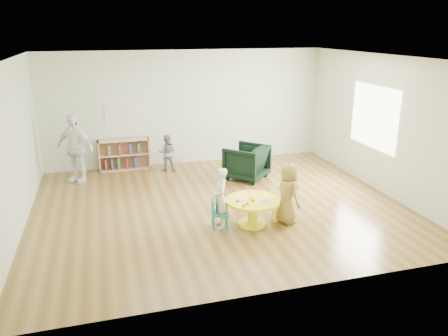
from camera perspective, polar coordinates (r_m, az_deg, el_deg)
The scene contains 11 objects.
room at distance 7.98m, azimuth -0.67°, elevation 7.70°, with size 7.10×7.00×2.80m.
activity_table at distance 7.63m, azimuth 3.78°, elevation -5.14°, with size 0.94×0.94×0.51m.
kid_chair_left at distance 7.52m, azimuth -0.85°, elevation -5.76°, with size 0.33×0.33×0.54m.
kid_chair_right at distance 7.90m, azimuth 7.83°, elevation -4.46°, with size 0.39×0.39×0.61m.
bookshelf at distance 10.85m, azimuth -12.97°, elevation 1.73°, with size 1.20×0.30×0.75m.
alphabet_poster at distance 10.75m, azimuth -13.31°, elevation 6.95°, with size 0.74×0.01×0.54m.
armchair at distance 9.92m, azimuth 2.96°, elevation 0.78°, with size 0.83×0.86×0.78m, color black.
child_left at distance 7.45m, azimuth -0.46°, elevation -3.98°, with size 0.39×0.25×1.06m, color white.
child_right at distance 7.70m, azimuth 8.31°, elevation -3.30°, with size 0.53×0.35×1.09m, color yellow.
toddler at distance 10.53m, azimuth -7.44°, elevation 1.99°, with size 0.43×0.34×0.89m, color #18193C.
adult_caretaker at distance 10.15m, azimuth -18.90°, elevation 2.47°, with size 0.90×0.38×1.54m, color white.
Camera 1 is at (-2.04, -7.58, 3.31)m, focal length 35.00 mm.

